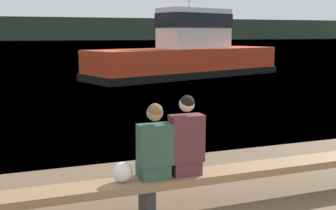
# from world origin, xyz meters

# --- Properties ---
(water_surface) EXTENTS (240.00, 240.00, 0.00)m
(water_surface) POSITION_xyz_m (0.00, 125.13, 0.00)
(water_surface) COLOR teal
(water_surface) RESTS_ON ground
(far_shoreline) EXTENTS (600.00, 12.00, 7.17)m
(far_shoreline) POSITION_xyz_m (0.00, 139.69, 3.59)
(far_shoreline) COLOR #2D3D2D
(far_shoreline) RESTS_ON ground
(bench_main) EXTENTS (7.46, 0.41, 0.47)m
(bench_main) POSITION_xyz_m (-0.57, 2.86, 0.39)
(bench_main) COLOR #8E6B47
(bench_main) RESTS_ON ground
(person_left) EXTENTS (0.41, 0.35, 0.93)m
(person_left) POSITION_xyz_m (-0.47, 2.86, 0.88)
(person_left) COLOR #2D4C3D
(person_left) RESTS_ON bench_main
(person_right) EXTENTS (0.41, 0.35, 1.01)m
(person_right) POSITION_xyz_m (-0.06, 2.85, 0.91)
(person_right) COLOR #56282D
(person_right) RESTS_ON bench_main
(shopping_bag) EXTENTS (0.25, 0.19, 0.25)m
(shopping_bag) POSITION_xyz_m (-0.87, 2.86, 0.60)
(shopping_bag) COLOR white
(shopping_bag) RESTS_ON bench_main
(tugboat_red) EXTENTS (11.39, 6.24, 6.76)m
(tugboat_red) POSITION_xyz_m (6.58, 18.47, 1.09)
(tugboat_red) COLOR red
(tugboat_red) RESTS_ON water_surface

